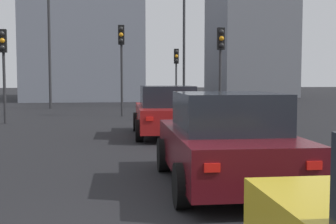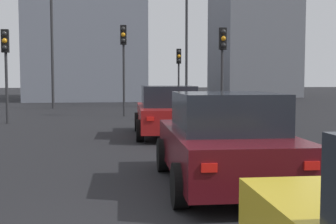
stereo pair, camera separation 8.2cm
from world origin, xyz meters
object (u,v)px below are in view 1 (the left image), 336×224
traffic_light_far_right (3,56)px  car_red_left_lead (167,112)px  traffic_light_near_right (221,54)px  street_lamp_far (49,31)px  car_maroon_left_second (225,142)px  traffic_light_near_left (121,51)px  street_lamp_kerbside (184,33)px  traffic_light_far_left (176,65)px

traffic_light_far_right → car_red_left_lead: bearing=51.0°
traffic_light_near_right → street_lamp_far: size_ratio=0.50×
traffic_light_far_right → street_lamp_far: bearing=174.5°
car_red_left_lead → car_maroon_left_second: (-6.64, -0.09, 0.00)m
traffic_light_near_left → street_lamp_far: 7.42m
traffic_light_near_left → traffic_light_near_right: (-3.04, -3.96, -0.27)m
street_lamp_kerbside → traffic_light_near_right: bearing=178.7°
street_lamp_far → street_lamp_kerbside: bearing=-83.7°
traffic_light_near_left → street_lamp_kerbside: 8.29m
car_maroon_left_second → street_lamp_kerbside: street_lamp_kerbside is taller
street_lamp_kerbside → traffic_light_far_right: bearing=137.5°
car_maroon_left_second → traffic_light_near_left: (13.97, 1.21, 2.30)m
traffic_light_near_left → traffic_light_far_right: 5.46m
street_lamp_kerbside → car_red_left_lead: bearing=167.9°
car_maroon_left_second → street_lamp_kerbside: bearing=-6.6°
traffic_light_near_left → traffic_light_far_left: size_ratio=1.19×
traffic_light_far_right → street_lamp_kerbside: 13.31m
traffic_light_near_right → street_lamp_far: street_lamp_far is taller
traffic_light_near_right → street_lamp_kerbside: bearing=177.5°
traffic_light_far_right → street_lamp_far: size_ratio=0.48×
car_maroon_left_second → traffic_light_near_left: size_ratio=0.97×
traffic_light_far_right → car_maroon_left_second: bearing=27.1°
car_red_left_lead → street_lamp_far: bearing=23.1°
street_lamp_kerbside → street_lamp_far: street_lamp_kerbside is taller
car_red_left_lead → traffic_light_near_left: traffic_light_near_left is taller
car_maroon_left_second → traffic_light_near_right: traffic_light_near_right is taller
street_lamp_far → traffic_light_far_right: bearing=175.2°
traffic_light_far_right → traffic_light_far_left: bearing=136.0°
car_maroon_left_second → traffic_light_far_right: bearing=29.3°
street_lamp_far → car_red_left_lead: bearing=-159.2°
street_lamp_kerbside → traffic_light_near_left: bearing=149.1°
car_maroon_left_second → traffic_light_far_right: (11.25, 5.93, 1.93)m
car_red_left_lead → traffic_light_far_right: 7.69m
traffic_light_near_left → traffic_light_far_right: bearing=-53.2°
car_maroon_left_second → traffic_light_near_right: bearing=-12.6°
car_maroon_left_second → street_lamp_kerbside: (20.95, -2.97, 3.91)m
car_red_left_lead → traffic_light_far_left: 13.74m
car_maroon_left_second → traffic_light_far_left: traffic_light_far_left is taller
traffic_light_near_left → traffic_light_far_left: traffic_light_near_left is taller
street_lamp_far → traffic_light_far_left: bearing=-90.1°
traffic_light_near_left → traffic_light_far_right: (-2.72, 4.72, -0.38)m
traffic_light_near_left → traffic_light_near_right: size_ratio=1.10×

